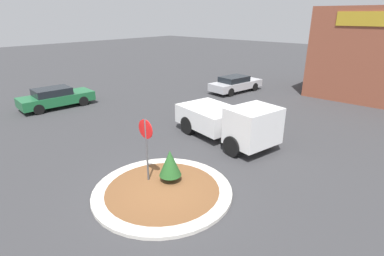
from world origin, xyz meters
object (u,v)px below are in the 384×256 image
stop_sign (146,140)px  parked_sedan_green (56,97)px  utility_truck (228,121)px  parked_sedan_silver (235,84)px

stop_sign → parked_sedan_green: stop_sign is taller
stop_sign → utility_truck: stop_sign is taller
stop_sign → utility_truck: size_ratio=0.44×
utility_truck → parked_sedan_green: bearing=-154.5°
parked_sedan_green → parked_sedan_silver: size_ratio=1.00×
stop_sign → parked_sedan_green: 12.36m
stop_sign → parked_sedan_silver: stop_sign is taller
stop_sign → parked_sedan_green: bearing=168.9°
utility_truck → parked_sedan_green: (-11.98, -2.91, -0.34)m
stop_sign → parked_sedan_silver: bearing=111.2°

